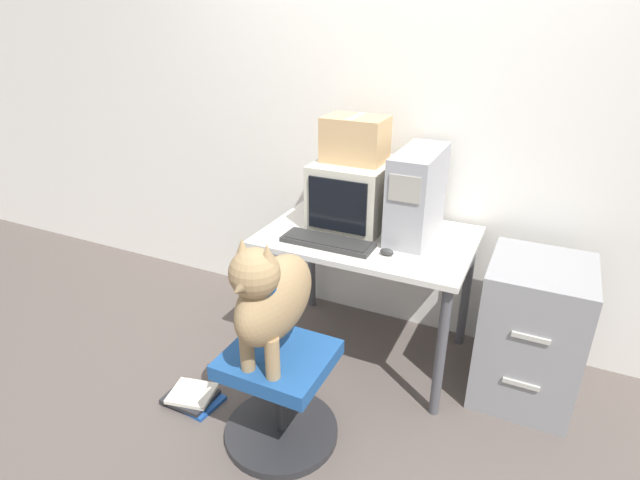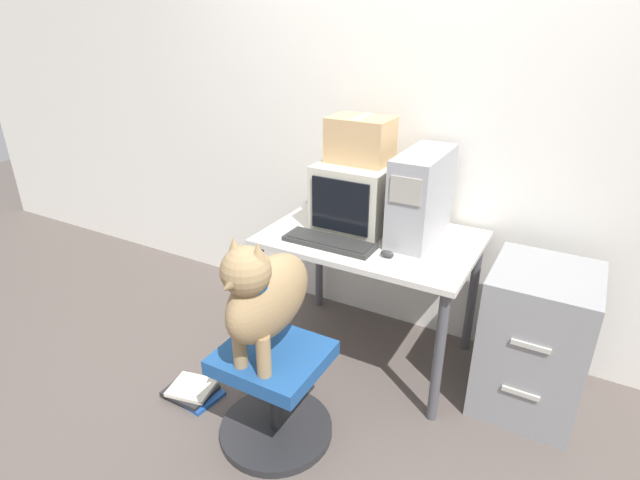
{
  "view_description": "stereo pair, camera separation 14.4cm",
  "coord_description": "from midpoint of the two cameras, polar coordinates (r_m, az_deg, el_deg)",
  "views": [
    {
      "loc": [
        0.81,
        -1.93,
        1.84
      ],
      "look_at": [
        -0.13,
        0.04,
        0.83
      ],
      "focal_mm": 28.0,
      "sensor_mm": 36.0,
      "label": 1
    },
    {
      "loc": [
        0.94,
        -1.87,
        1.84
      ],
      "look_at": [
        -0.13,
        0.04,
        0.83
      ],
      "focal_mm": 28.0,
      "sensor_mm": 36.0,
      "label": 2
    }
  ],
  "objects": [
    {
      "name": "cardboard_box",
      "position": [
        2.67,
        2.49,
        11.43
      ],
      "size": [
        0.32,
        0.23,
        0.24
      ],
      "color": "tan",
      "rests_on": "crt_monitor"
    },
    {
      "name": "crt_monitor",
      "position": [
        2.74,
        2.34,
        5.39
      ],
      "size": [
        0.39,
        0.45,
        0.36
      ],
      "color": "beige",
      "rests_on": "desk"
    },
    {
      "name": "filing_cabinet",
      "position": [
        2.72,
        21.52,
        -9.77
      ],
      "size": [
        0.47,
        0.52,
        0.75
      ],
      "color": "gray",
      "rests_on": "ground_plane"
    },
    {
      "name": "dog",
      "position": [
        2.05,
        -7.65,
        -6.37
      ],
      "size": [
        0.22,
        0.54,
        0.6
      ],
      "color": "#9E7F56",
      "rests_on": "office_chair"
    },
    {
      "name": "desk",
      "position": [
        2.71,
        3.95,
        -1.31
      ],
      "size": [
        1.1,
        0.75,
        0.75
      ],
      "color": "silver",
      "rests_on": "ground_plane"
    },
    {
      "name": "pc_tower",
      "position": [
        2.61,
        9.5,
        5.23
      ],
      "size": [
        0.2,
        0.5,
        0.46
      ],
      "color": "#99999E",
      "rests_on": "desk"
    },
    {
      "name": "wall_back",
      "position": [
        2.9,
        7.65,
        13.76
      ],
      "size": [
        8.0,
        0.05,
        2.6
      ],
      "color": "white",
      "rests_on": "ground_plane"
    },
    {
      "name": "keyboard",
      "position": [
        2.54,
        -0.75,
        -0.23
      ],
      "size": [
        0.48,
        0.16,
        0.03
      ],
      "color": "#2D2D2D",
      "rests_on": "desk"
    },
    {
      "name": "office_chair",
      "position": [
        2.4,
        -6.4,
        -17.11
      ],
      "size": [
        0.53,
        0.53,
        0.48
      ],
      "color": "#262628",
      "rests_on": "ground_plane"
    },
    {
      "name": "book_stack_floor",
      "position": [
        2.79,
        -15.87,
        -16.86
      ],
      "size": [
        0.29,
        0.23,
        0.06
      ],
      "color": "#1E4C9E",
      "rests_on": "ground_plane"
    },
    {
      "name": "ground_plane",
      "position": [
        2.78,
        0.56,
        -16.64
      ],
      "size": [
        12.0,
        12.0,
        0.0
      ],
      "primitive_type": "plane",
      "color": "#564C47"
    },
    {
      "name": "computer_mouse",
      "position": [
        2.44,
        5.97,
        -1.39
      ],
      "size": [
        0.07,
        0.04,
        0.04
      ],
      "color": "#333333",
      "rests_on": "desk"
    }
  ]
}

